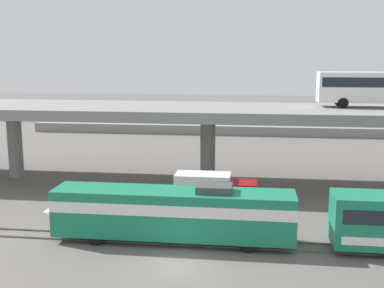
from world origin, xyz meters
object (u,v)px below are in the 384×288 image
at_px(parked_car_7, 373,121).
at_px(parked_car_5, 245,116).
at_px(train_locomotive, 161,211).
at_px(service_truck_west, 213,190).
at_px(transit_bus_on_overpass, 381,86).
at_px(parked_car_4, 357,119).
at_px(parked_car_1, 82,115).
at_px(parked_car_2, 291,117).
at_px(parked_car_3, 246,119).
at_px(parked_car_0, 134,115).
at_px(parked_car_6, 173,118).

bearing_deg(parked_car_7, parked_car_5, 167.80).
relative_size(train_locomotive, service_truck_west, 2.61).
bearing_deg(parked_car_5, parked_car_7, 167.80).
height_order(transit_bus_on_overpass, parked_car_4, transit_bus_on_overpass).
xyz_separation_m(parked_car_5, parked_car_7, (20.62, -4.46, 0.00)).
bearing_deg(parked_car_1, parked_car_2, 2.17).
xyz_separation_m(parked_car_1, parked_car_3, (29.03, -2.46, 0.00)).
distance_m(service_truck_west, parked_car_2, 46.42).
relative_size(parked_car_1, parked_car_5, 0.91).
xyz_separation_m(parked_car_1, parked_car_4, (47.43, 0.56, 0.00)).
height_order(transit_bus_on_overpass, parked_car_1, transit_bus_on_overpass).
height_order(parked_car_0, parked_car_5, same).
relative_size(parked_car_5, parked_car_6, 1.02).
xyz_separation_m(train_locomotive, transit_bus_on_overpass, (18.31, 17.47, 7.64)).
distance_m(parked_car_0, parked_car_6, 8.10).
distance_m(parked_car_3, parked_car_7, 20.40).
bearing_deg(parked_car_3, parked_car_4, -170.68).
distance_m(parked_car_2, parked_car_3, 8.66).
relative_size(parked_car_3, parked_car_5, 1.02).
xyz_separation_m(train_locomotive, parked_car_1, (-24.28, 51.64, 0.11)).
xyz_separation_m(parked_car_0, parked_car_1, (-9.33, -0.88, 0.00)).
height_order(parked_car_1, parked_car_2, same).
relative_size(parked_car_0, parked_car_7, 0.93).
height_order(parked_car_0, parked_car_3, same).
distance_m(parked_car_2, parked_car_7, 13.25).
height_order(parked_car_0, parked_car_1, same).
distance_m(service_truck_west, parked_car_3, 41.62).
height_order(service_truck_west, parked_car_2, service_truck_west).
relative_size(parked_car_5, parked_car_7, 1.00).
distance_m(train_locomotive, parked_car_6, 50.00).
bearing_deg(parked_car_4, parked_car_7, 122.33).
distance_m(parked_car_1, parked_car_6, 16.97).
height_order(train_locomotive, transit_bus_on_overpass, transit_bus_on_overpass).
bearing_deg(parked_car_6, transit_bus_on_overpass, 128.86).
xyz_separation_m(service_truck_west, parked_car_0, (-17.92, 44.91, 0.66)).
xyz_separation_m(parked_car_2, parked_car_3, (-7.76, -3.85, -0.00)).
bearing_deg(train_locomotive, service_truck_west, -111.32).
height_order(train_locomotive, parked_car_7, train_locomotive).
bearing_deg(parked_car_5, parked_car_2, 176.60).
xyz_separation_m(transit_bus_on_overpass, parked_car_5, (-13.78, 36.03, -7.53)).
bearing_deg(parked_car_6, service_truck_west, 103.98).
height_order(parked_car_4, parked_car_7, same).
height_order(train_locomotive, parked_car_4, train_locomotive).
bearing_deg(parked_car_2, service_truck_west, 78.14).
distance_m(parked_car_3, parked_car_5, 4.33).
relative_size(transit_bus_on_overpass, parked_car_3, 2.59).
bearing_deg(parked_car_4, transit_bus_on_overpass, 82.07).
xyz_separation_m(parked_car_3, parked_car_4, (18.40, 3.02, 0.00)).
relative_size(parked_car_2, parked_car_5, 1.03).
height_order(train_locomotive, parked_car_0, train_locomotive).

